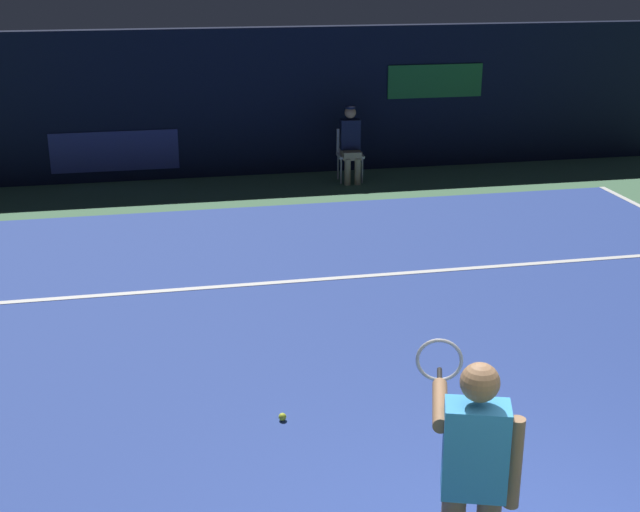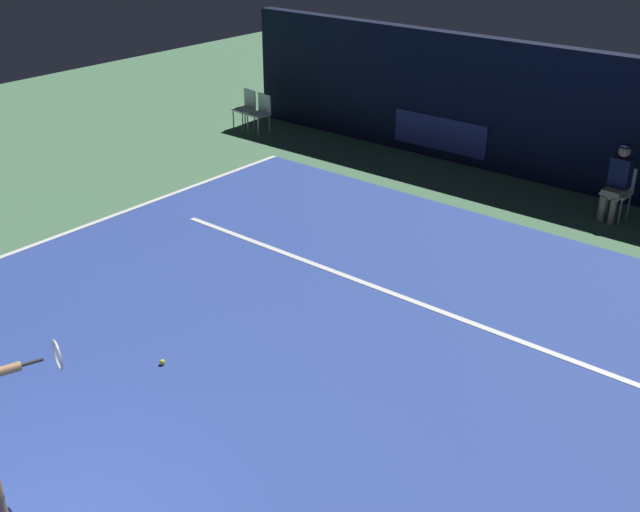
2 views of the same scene
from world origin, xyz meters
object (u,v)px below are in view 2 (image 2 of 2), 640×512
(line_judge_on_chair, at_px, (618,181))
(courtside_chair_near, at_px, (261,111))
(tennis_ball, at_px, (162,362))
(courtside_chair_far, at_px, (246,107))

(line_judge_on_chair, xyz_separation_m, courtside_chair_near, (-8.22, -0.22, -0.18))
(line_judge_on_chair, distance_m, tennis_ball, 8.39)
(tennis_ball, bearing_deg, courtside_chair_far, 128.56)
(courtside_chair_near, relative_size, courtside_chair_far, 1.00)
(courtside_chair_far, bearing_deg, tennis_ball, -51.44)
(line_judge_on_chair, bearing_deg, courtside_chair_near, -178.46)
(courtside_chair_far, bearing_deg, line_judge_on_chair, 0.97)
(courtside_chair_near, relative_size, tennis_ball, 12.94)
(courtside_chair_far, height_order, tennis_ball, courtside_chair_far)
(courtside_chair_near, distance_m, tennis_ball, 9.64)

